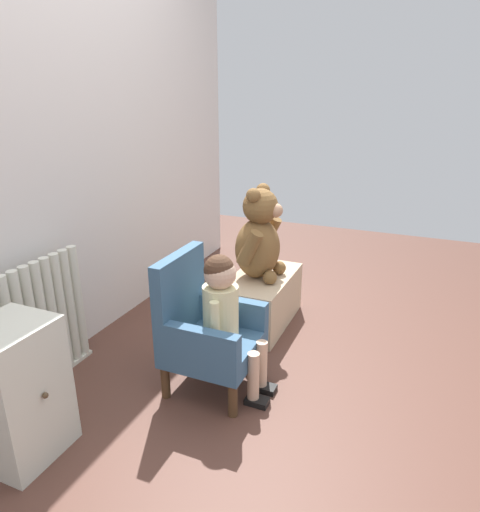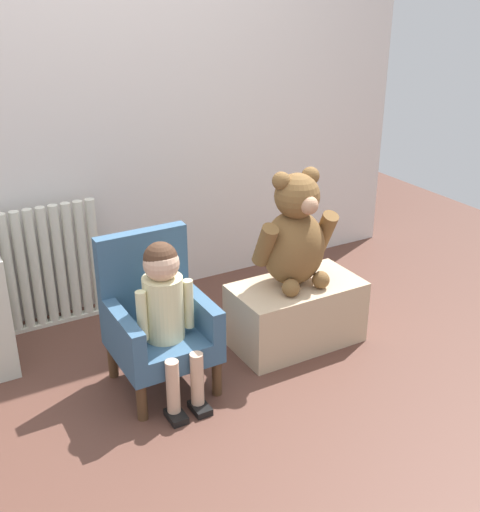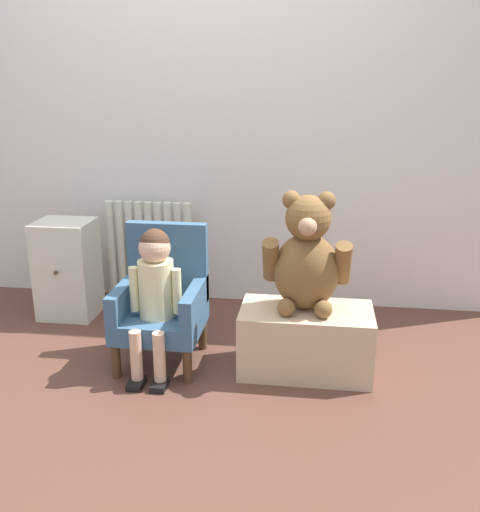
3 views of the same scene
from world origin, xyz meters
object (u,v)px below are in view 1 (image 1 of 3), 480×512
object	(u,v)px
child_figure	(225,306)
child_armchair	(204,328)
radiator	(43,324)
large_teddy_bear	(259,238)
low_bench	(261,300)
small_dresser	(16,392)

from	to	relation	value
child_figure	child_armchair	bearing A→B (deg)	90.00
radiator	child_figure	bearing A→B (deg)	-71.77
child_figure	large_teddy_bear	distance (m)	0.72
child_armchair	child_figure	xyz separation A→B (m)	(0.00, -0.11, 0.14)
child_armchair	child_figure	world-z (taller)	child_figure
low_bench	large_teddy_bear	size ratio (longest dim) A/B	1.11
child_armchair	low_bench	world-z (taller)	child_armchair
small_dresser	child_armchair	world-z (taller)	child_armchair
child_armchair	low_bench	distance (m)	0.73
child_figure	low_bench	xyz separation A→B (m)	(0.72, 0.08, -0.30)
child_armchair	low_bench	size ratio (longest dim) A/B	1.08
radiator	large_teddy_bear	distance (m)	1.27
low_bench	large_teddy_bear	distance (m)	0.41
small_dresser	low_bench	xyz separation A→B (m)	(1.42, -0.50, -0.13)
large_teddy_bear	small_dresser	bearing A→B (deg)	161.26
small_dresser	large_teddy_bear	bearing A→B (deg)	-18.74
child_armchair	child_figure	bearing A→B (deg)	-90.00
child_figure	radiator	bearing A→B (deg)	108.23
large_teddy_bear	child_armchair	bearing A→B (deg)	178.80
radiator	large_teddy_bear	bearing A→B (deg)	-37.49
small_dresser	radiator	bearing A→B (deg)	33.41
low_bench	small_dresser	bearing A→B (deg)	160.69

